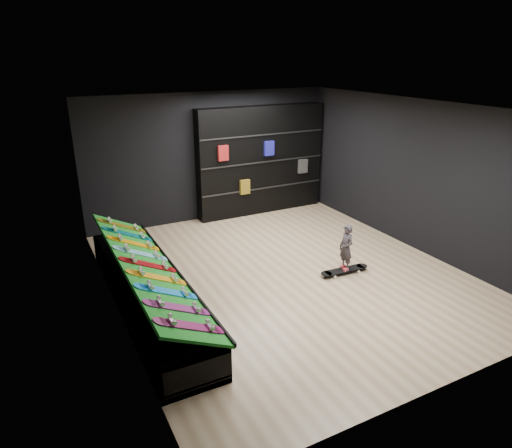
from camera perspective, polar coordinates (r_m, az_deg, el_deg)
name	(u,v)px	position (r m, az deg, el deg)	size (l,w,h in m)	color
floor	(285,273)	(8.49, 3.64, -6.19)	(6.00, 7.00, 0.01)	tan
ceiling	(289,107)	(7.61, 4.17, 14.36)	(6.00, 7.00, 0.01)	white
wall_back	(211,157)	(10.96, -5.69, 8.35)	(6.00, 0.02, 3.00)	black
wall_front	(452,281)	(5.46, 23.29, -6.51)	(6.00, 0.02, 3.00)	black
wall_left	(109,224)	(6.93, -17.87, -0.04)	(0.02, 7.00, 3.00)	black
wall_right	(415,176)	(9.77, 19.21, 5.74)	(0.02, 7.00, 3.00)	black
display_rack	(147,293)	(7.52, -13.43, -8.41)	(0.90, 4.50, 0.50)	black
turf_ramp	(148,266)	(7.32, -13.35, -5.18)	(1.00, 4.50, 0.04)	#106B17
back_shelving	(261,160)	(11.36, 0.60, 7.95)	(3.30, 0.38, 2.64)	black
floor_skateboard	(344,271)	(8.60, 10.98, -5.84)	(0.98, 0.22, 0.09)	black
child	(345,256)	(8.47, 11.12, -3.99)	(0.20, 0.14, 0.52)	black
display_board_0	(190,326)	(5.71, -8.23, -12.48)	(0.98, 0.22, 0.09)	#E5198C
display_board_1	(178,307)	(6.09, -9.76, -10.24)	(0.98, 0.22, 0.09)	#2626BF
display_board_2	(167,291)	(6.49, -11.09, -8.27)	(0.98, 0.22, 0.09)	blue
display_board_3	(157,277)	(6.90, -12.25, -6.52)	(0.98, 0.22, 0.09)	orange
display_board_4	(149,265)	(7.31, -13.27, -4.97)	(0.98, 0.22, 0.09)	red
display_board_5	(141,253)	(7.74, -14.18, -3.58)	(0.98, 0.22, 0.09)	#0CB2E5
display_board_6	(134,243)	(8.16, -14.99, -2.34)	(0.98, 0.22, 0.09)	yellow
display_board_7	(128,234)	(8.60, -15.72, -1.22)	(0.98, 0.22, 0.09)	#0C8C99
display_board_8	(122,226)	(9.03, -16.37, -0.21)	(0.98, 0.22, 0.09)	yellow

